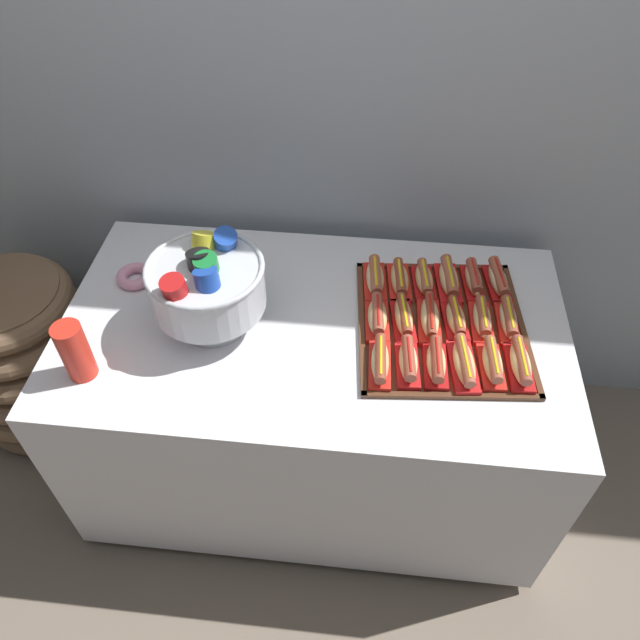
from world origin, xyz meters
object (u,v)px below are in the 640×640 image
(serving_tray, at_px, (441,326))
(hot_dog_17, at_px, (498,280))
(hot_dog_5, at_px, (520,364))
(punch_bowl, at_px, (207,284))
(hot_dog_8, at_px, (430,318))
(hot_dog_16, at_px, (473,279))
(cup_stack, at_px, (75,351))
(hot_dog_1, at_px, (408,362))
(hot_dog_4, at_px, (492,363))
(buffet_table, at_px, (314,397))
(hot_dog_7, at_px, (403,318))
(hot_dog_6, at_px, (377,317))
(hot_dog_12, at_px, (375,278))
(hot_dog_0, at_px, (380,362))
(hot_dog_2, at_px, (436,362))
(hot_dog_9, at_px, (456,319))
(hot_dog_15, at_px, (449,279))
(hot_dog_13, at_px, (399,280))
(floor_vase, at_px, (31,355))
(donut, at_px, (135,276))
(hot_dog_3, at_px, (464,363))
(hot_dog_11, at_px, (508,320))
(hot_dog_10, at_px, (482,319))
(hot_dog_14, at_px, (424,280))

(serving_tray, bearing_deg, hot_dog_17, 46.18)
(hot_dog_5, bearing_deg, punch_bowl, 173.66)
(serving_tray, xyz_separation_m, hot_dog_8, (-0.04, -0.00, 0.03))
(hot_dog_16, xyz_separation_m, hot_dog_17, (0.07, 0.01, -0.00))
(hot_dog_5, xyz_separation_m, cup_stack, (-1.17, -0.13, 0.05))
(hot_dog_1, relative_size, hot_dog_4, 0.98)
(hot_dog_1, bearing_deg, buffet_table, 151.83)
(hot_dog_7, bearing_deg, hot_dog_17, 33.64)
(hot_dog_6, bearing_deg, hot_dog_8, 4.83)
(hot_dog_16, bearing_deg, hot_dog_12, -175.17)
(hot_dog_0, distance_m, hot_dog_2, 0.15)
(hot_dog_16, distance_m, hot_dog_17, 0.08)
(hot_dog_9, distance_m, hot_dog_15, 0.17)
(hot_dog_13, bearing_deg, hot_dog_7, -85.17)
(hot_dog_9, bearing_deg, hot_dog_6, -175.17)
(hot_dog_2, bearing_deg, floor_vase, 168.85)
(hot_dog_2, height_order, donut, hot_dog_2)
(hot_dog_1, xyz_separation_m, hot_dog_5, (0.30, 0.03, -0.00))
(serving_tray, relative_size, hot_dog_4, 3.47)
(hot_dog_3, xyz_separation_m, hot_dog_17, (0.12, 0.34, 0.00))
(buffet_table, bearing_deg, hot_dog_11, 4.52)
(hot_dog_2, height_order, hot_dog_16, hot_dog_16)
(hot_dog_10, bearing_deg, hot_dog_12, 156.02)
(donut, bearing_deg, hot_dog_6, -8.77)
(hot_dog_5, bearing_deg, cup_stack, -173.85)
(hot_dog_11, xyz_separation_m, hot_dog_15, (-0.16, 0.15, 0.00))
(buffet_table, height_order, hot_dog_15, hot_dog_15)
(hot_dog_15, xyz_separation_m, hot_dog_17, (0.15, 0.01, 0.00))
(floor_vase, height_order, hot_dog_1, floor_vase)
(hot_dog_6, height_order, hot_dog_10, hot_dog_6)
(hot_dog_0, distance_m, hot_dog_9, 0.28)
(serving_tray, bearing_deg, hot_dog_12, 143.49)
(hot_dog_1, bearing_deg, donut, 162.01)
(hot_dog_16, distance_m, punch_bowl, 0.80)
(hot_dog_3, bearing_deg, buffet_table, 162.49)
(hot_dog_6, height_order, punch_bowl, punch_bowl)
(hot_dog_6, height_order, cup_stack, cup_stack)
(floor_vase, relative_size, hot_dog_5, 6.98)
(hot_dog_1, bearing_deg, hot_dog_10, 41.09)
(hot_dog_7, height_order, punch_bowl, punch_bowl)
(hot_dog_1, relative_size, hot_dog_13, 0.91)
(hot_dog_5, bearing_deg, hot_dog_6, 161.08)
(hot_dog_13, bearing_deg, hot_dog_8, -60.72)
(hot_dog_5, relative_size, cup_stack, 0.96)
(hot_dog_4, height_order, hot_dog_14, hot_dog_4)
(punch_bowl, bearing_deg, hot_dog_4, -7.39)
(hot_dog_16, xyz_separation_m, donut, (-1.04, -0.07, -0.02))
(hot_dog_10, relative_size, hot_dog_15, 0.92)
(buffet_table, xyz_separation_m, hot_dog_6, (0.18, 0.01, 0.39))
(hot_dog_0, xyz_separation_m, cup_stack, (-0.80, -0.09, 0.05))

